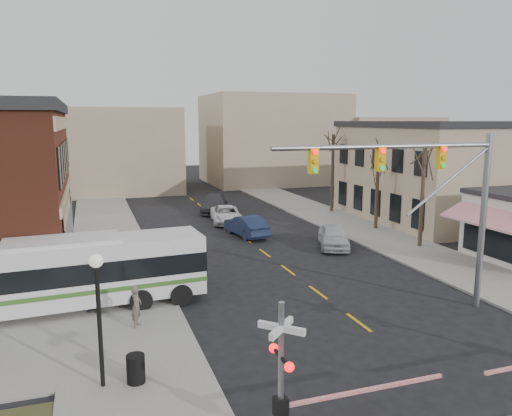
{
  "coord_description": "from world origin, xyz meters",
  "views": [
    {
      "loc": [
        -10.63,
        -15.73,
        8.54
      ],
      "look_at": [
        -1.45,
        11.49,
        3.5
      ],
      "focal_mm": 35.0,
      "sensor_mm": 36.0,
      "label": 1
    }
  ],
  "objects_px": {
    "pedestrian_near": "(136,306)",
    "traffic_signal_mast": "(433,186)",
    "transit_bus": "(65,273)",
    "car_a": "(333,236)",
    "trash_bin": "(136,369)",
    "pedestrian_far": "(94,292)",
    "car_b": "(246,226)",
    "car_c": "(226,215)",
    "rr_crossing_west": "(296,374)",
    "street_lamp": "(98,293)",
    "car_d": "(214,204)"
  },
  "relations": [
    {
      "from": "street_lamp",
      "to": "car_b",
      "type": "relative_size",
      "value": 0.92
    },
    {
      "from": "car_b",
      "to": "car_c",
      "type": "xyz_separation_m",
      "value": [
        -0.14,
        5.2,
        -0.07
      ]
    },
    {
      "from": "street_lamp",
      "to": "car_c",
      "type": "distance_m",
      "value": 26.81
    },
    {
      "from": "street_lamp",
      "to": "pedestrian_near",
      "type": "height_order",
      "value": "street_lamp"
    },
    {
      "from": "pedestrian_near",
      "to": "car_a",
      "type": "bearing_deg",
      "value": -37.32
    },
    {
      "from": "traffic_signal_mast",
      "to": "pedestrian_near",
      "type": "height_order",
      "value": "traffic_signal_mast"
    },
    {
      "from": "car_a",
      "to": "trash_bin",
      "type": "bearing_deg",
      "value": -114.02
    },
    {
      "from": "pedestrian_far",
      "to": "car_c",
      "type": "bearing_deg",
      "value": 8.52
    },
    {
      "from": "traffic_signal_mast",
      "to": "car_d",
      "type": "relative_size",
      "value": 1.83
    },
    {
      "from": "transit_bus",
      "to": "street_lamp",
      "type": "bearing_deg",
      "value": -79.97
    },
    {
      "from": "traffic_signal_mast",
      "to": "car_b",
      "type": "distance_m",
      "value": 18.12
    },
    {
      "from": "street_lamp",
      "to": "pedestrian_near",
      "type": "relative_size",
      "value": 2.52
    },
    {
      "from": "transit_bus",
      "to": "car_a",
      "type": "height_order",
      "value": "transit_bus"
    },
    {
      "from": "pedestrian_near",
      "to": "pedestrian_far",
      "type": "distance_m",
      "value": 2.89
    },
    {
      "from": "car_c",
      "to": "pedestrian_far",
      "type": "distance_m",
      "value": 20.65
    },
    {
      "from": "car_d",
      "to": "pedestrian_far",
      "type": "height_order",
      "value": "pedestrian_far"
    },
    {
      "from": "car_a",
      "to": "car_c",
      "type": "bearing_deg",
      "value": 136.06
    },
    {
      "from": "car_a",
      "to": "transit_bus",
      "type": "bearing_deg",
      "value": -137.14
    },
    {
      "from": "trash_bin",
      "to": "car_a",
      "type": "height_order",
      "value": "car_a"
    },
    {
      "from": "rr_crossing_west",
      "to": "car_a",
      "type": "height_order",
      "value": "rr_crossing_west"
    },
    {
      "from": "car_a",
      "to": "pedestrian_near",
      "type": "xyz_separation_m",
      "value": [
        -14.0,
        -9.53,
        0.2
      ]
    },
    {
      "from": "rr_crossing_west",
      "to": "car_c",
      "type": "bearing_deg",
      "value": 78.35
    },
    {
      "from": "trash_bin",
      "to": "car_d",
      "type": "bearing_deg",
      "value": 71.39
    },
    {
      "from": "pedestrian_near",
      "to": "traffic_signal_mast",
      "type": "bearing_deg",
      "value": -82.64
    },
    {
      "from": "car_b",
      "to": "car_d",
      "type": "xyz_separation_m",
      "value": [
        0.13,
        10.4,
        0.04
      ]
    },
    {
      "from": "pedestrian_far",
      "to": "rr_crossing_west",
      "type": "bearing_deg",
      "value": -116.01
    },
    {
      "from": "car_a",
      "to": "car_d",
      "type": "distance_m",
      "value": 16.22
    },
    {
      "from": "trash_bin",
      "to": "car_d",
      "type": "height_order",
      "value": "car_d"
    },
    {
      "from": "car_d",
      "to": "rr_crossing_west",
      "type": "bearing_deg",
      "value": -82.04
    },
    {
      "from": "street_lamp",
      "to": "car_d",
      "type": "bearing_deg",
      "value": 69.53
    },
    {
      "from": "car_b",
      "to": "pedestrian_near",
      "type": "xyz_separation_m",
      "value": [
        -9.41,
        -14.73,
        0.21
      ]
    },
    {
      "from": "traffic_signal_mast",
      "to": "car_d",
      "type": "distance_m",
      "value": 28.14
    },
    {
      "from": "traffic_signal_mast",
      "to": "pedestrian_near",
      "type": "bearing_deg",
      "value": 168.94
    },
    {
      "from": "car_b",
      "to": "pedestrian_near",
      "type": "height_order",
      "value": "pedestrian_near"
    },
    {
      "from": "car_a",
      "to": "car_d",
      "type": "relative_size",
      "value": 0.82
    },
    {
      "from": "rr_crossing_west",
      "to": "car_c",
      "type": "xyz_separation_m",
      "value": [
        5.95,
        28.85,
        -1.26
      ]
    },
    {
      "from": "traffic_signal_mast",
      "to": "pedestrian_near",
      "type": "relative_size",
      "value": 5.97
    },
    {
      "from": "traffic_signal_mast",
      "to": "car_a",
      "type": "height_order",
      "value": "traffic_signal_mast"
    },
    {
      "from": "trash_bin",
      "to": "car_a",
      "type": "distance_m",
      "value": 20.23
    },
    {
      "from": "transit_bus",
      "to": "car_a",
      "type": "distance_m",
      "value": 18.08
    },
    {
      "from": "car_d",
      "to": "pedestrian_near",
      "type": "distance_m",
      "value": 26.89
    },
    {
      "from": "traffic_signal_mast",
      "to": "car_d",
      "type": "height_order",
      "value": "traffic_signal_mast"
    },
    {
      "from": "car_c",
      "to": "car_d",
      "type": "xyz_separation_m",
      "value": [
        0.28,
        5.2,
        0.11
      ]
    },
    {
      "from": "transit_bus",
      "to": "pedestrian_near",
      "type": "bearing_deg",
      "value": -46.62
    },
    {
      "from": "street_lamp",
      "to": "car_b",
      "type": "bearing_deg",
      "value": 60.4
    },
    {
      "from": "car_c",
      "to": "pedestrian_near",
      "type": "xyz_separation_m",
      "value": [
        -9.27,
        -19.93,
        0.28
      ]
    },
    {
      "from": "transit_bus",
      "to": "car_a",
      "type": "xyz_separation_m",
      "value": [
        16.82,
        6.54,
        -1.02
      ]
    },
    {
      "from": "car_c",
      "to": "car_d",
      "type": "distance_m",
      "value": 5.21
    },
    {
      "from": "trash_bin",
      "to": "pedestrian_far",
      "type": "height_order",
      "value": "pedestrian_far"
    },
    {
      "from": "traffic_signal_mast",
      "to": "car_a",
      "type": "relative_size",
      "value": 2.24
    }
  ]
}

